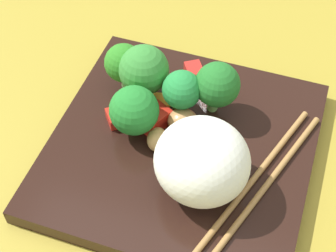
% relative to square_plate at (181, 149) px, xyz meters
% --- Properties ---
extents(ground_plane, '(1.10, 1.10, 0.02)m').
position_rel_square_plate_xyz_m(ground_plane, '(0.00, 0.00, -0.02)').
color(ground_plane, olive).
extents(square_plate, '(0.27, 0.27, 0.02)m').
position_rel_square_plate_xyz_m(square_plate, '(0.00, 0.00, 0.00)').
color(square_plate, black).
rests_on(square_plate, ground_plane).
extents(rice_mound, '(0.12, 0.12, 0.08)m').
position_rel_square_plate_xyz_m(rice_mound, '(0.04, 0.03, 0.05)').
color(rice_mound, white).
rests_on(rice_mound, square_plate).
extents(broccoli_floret_0, '(0.05, 0.05, 0.07)m').
position_rel_square_plate_xyz_m(broccoli_floret_0, '(-0.05, -0.06, 0.05)').
color(broccoli_floret_0, '#61AC43').
rests_on(broccoli_floret_0, square_plate).
extents(broccoli_floret_1, '(0.05, 0.05, 0.07)m').
position_rel_square_plate_xyz_m(broccoli_floret_1, '(-0.05, 0.02, 0.05)').
color(broccoli_floret_1, '#7CBF60').
rests_on(broccoli_floret_1, square_plate).
extents(broccoli_floret_2, '(0.04, 0.04, 0.06)m').
position_rel_square_plate_xyz_m(broccoli_floret_2, '(-0.04, -0.01, 0.05)').
color(broccoli_floret_2, '#529649').
rests_on(broccoli_floret_2, square_plate).
extents(broccoli_floret_3, '(0.05, 0.05, 0.06)m').
position_rel_square_plate_xyz_m(broccoli_floret_3, '(-0.00, -0.05, 0.04)').
color(broccoli_floret_3, olive).
rests_on(broccoli_floret_3, square_plate).
extents(broccoli_floret_4, '(0.04, 0.04, 0.06)m').
position_rel_square_plate_xyz_m(broccoli_floret_4, '(-0.06, -0.09, 0.04)').
color(broccoli_floret_4, '#71B359').
rests_on(broccoli_floret_4, square_plate).
extents(carrot_slice_0, '(0.04, 0.04, 0.00)m').
position_rel_square_plate_xyz_m(carrot_slice_0, '(-0.08, -0.06, 0.01)').
color(carrot_slice_0, orange).
rests_on(carrot_slice_0, square_plate).
extents(carrot_slice_1, '(0.03, 0.03, 0.01)m').
position_rel_square_plate_xyz_m(carrot_slice_1, '(-0.06, -0.03, 0.01)').
color(carrot_slice_1, orange).
rests_on(carrot_slice_1, square_plate).
extents(carrot_slice_2, '(0.04, 0.04, 0.01)m').
position_rel_square_plate_xyz_m(carrot_slice_2, '(-0.04, -0.04, 0.01)').
color(carrot_slice_2, orange).
rests_on(carrot_slice_2, square_plate).
extents(pepper_chunk_0, '(0.04, 0.04, 0.02)m').
position_rel_square_plate_xyz_m(pepper_chunk_0, '(-0.02, -0.04, 0.02)').
color(pepper_chunk_0, red).
rests_on(pepper_chunk_0, square_plate).
extents(pepper_chunk_1, '(0.04, 0.04, 0.01)m').
position_rel_square_plate_xyz_m(pepper_chunk_1, '(-0.01, -0.07, 0.02)').
color(pepper_chunk_1, red).
rests_on(pepper_chunk_1, square_plate).
extents(pepper_chunk_2, '(0.04, 0.04, 0.02)m').
position_rel_square_plate_xyz_m(pepper_chunk_2, '(-0.08, 0.01, 0.02)').
color(pepper_chunk_2, red).
rests_on(pepper_chunk_2, square_plate).
extents(pepper_chunk_3, '(0.03, 0.03, 0.02)m').
position_rel_square_plate_xyz_m(pepper_chunk_3, '(-0.09, -0.01, 0.02)').
color(pepper_chunk_3, red).
rests_on(pepper_chunk_3, square_plate).
extents(chicken_piece_0, '(0.04, 0.04, 0.02)m').
position_rel_square_plate_xyz_m(chicken_piece_0, '(-0.02, -0.01, 0.02)').
color(chicken_piece_0, '#BB814D').
rests_on(chicken_piece_0, square_plate).
extents(chicken_piece_1, '(0.04, 0.04, 0.02)m').
position_rel_square_plate_xyz_m(chicken_piece_1, '(-0.03, -0.06, 0.02)').
color(chicken_piece_1, tan).
rests_on(chicken_piece_1, square_plate).
extents(chicken_piece_2, '(0.03, 0.03, 0.02)m').
position_rel_square_plate_xyz_m(chicken_piece_2, '(0.01, -0.02, 0.02)').
color(chicken_piece_2, tan).
rests_on(chicken_piece_2, square_plate).
extents(chopstick_pair, '(0.24, 0.10, 0.01)m').
position_rel_square_plate_xyz_m(chopstick_pair, '(0.04, 0.08, 0.01)').
color(chopstick_pair, '#A1733E').
rests_on(chopstick_pair, square_plate).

